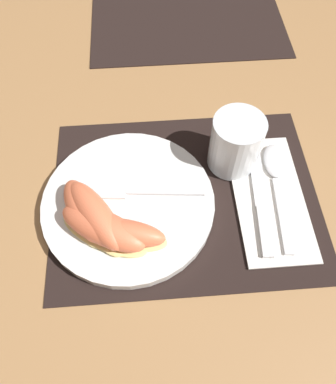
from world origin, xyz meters
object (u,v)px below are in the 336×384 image
(citrus_wedge_3, at_px, (123,233))
(spoon, at_px, (276,175))
(citrus_wedge_2, at_px, (104,229))
(plate, at_px, (128,203))
(fork, at_px, (131,191))
(citrus_wedge_1, at_px, (95,216))
(knife, at_px, (260,198))
(juice_glass, at_px, (235,146))
(citrus_wedge_0, at_px, (84,211))

(citrus_wedge_3, bearing_deg, spoon, 21.41)
(citrus_wedge_2, bearing_deg, citrus_wedge_3, -17.42)
(plate, xyz_separation_m, citrus_wedge_3, (-0.01, -0.06, 0.02))
(fork, bearing_deg, citrus_wedge_1, -137.07)
(citrus_wedge_1, xyz_separation_m, citrus_wedge_2, (0.01, -0.02, -0.00))
(spoon, xyz_separation_m, citrus_wedge_1, (-0.28, -0.07, 0.03))
(citrus_wedge_2, bearing_deg, fork, 59.69)
(citrus_wedge_1, bearing_deg, spoon, 13.39)
(plate, distance_m, knife, 0.20)
(plate, height_order, juice_glass, juice_glass)
(fork, distance_m, citrus_wedge_2, 0.08)
(fork, height_order, citrus_wedge_2, citrus_wedge_2)
(spoon, bearing_deg, citrus_wedge_2, -162.21)
(juice_glass, height_order, citrus_wedge_1, juice_glass)
(citrus_wedge_1, bearing_deg, plate, 35.38)
(citrus_wedge_0, bearing_deg, juice_glass, 21.91)
(juice_glass, bearing_deg, spoon, -29.47)
(knife, bearing_deg, citrus_wedge_2, -168.93)
(spoon, bearing_deg, plate, -171.55)
(citrus_wedge_1, relative_size, citrus_wedge_2, 0.96)
(plate, height_order, citrus_wedge_2, citrus_wedge_2)
(citrus_wedge_1, bearing_deg, citrus_wedge_2, -59.73)
(juice_glass, relative_size, citrus_wedge_0, 0.76)
(juice_glass, distance_m, citrus_wedge_2, 0.24)
(knife, distance_m, citrus_wedge_3, 0.22)
(citrus_wedge_1, bearing_deg, fork, 42.93)
(citrus_wedge_2, bearing_deg, citrus_wedge_1, 120.27)
(juice_glass, relative_size, fork, 0.48)
(juice_glass, relative_size, citrus_wedge_2, 0.65)
(plate, bearing_deg, citrus_wedge_3, -95.89)
(spoon, bearing_deg, knife, -129.91)
(plate, bearing_deg, citrus_wedge_0, -161.05)
(plate, relative_size, citrus_wedge_3, 2.01)
(knife, height_order, citrus_wedge_2, citrus_wedge_2)
(citrus_wedge_3, bearing_deg, plate, 84.11)
(plate, distance_m, citrus_wedge_1, 0.06)
(citrus_wedge_0, height_order, citrus_wedge_1, citrus_wedge_1)
(spoon, distance_m, citrus_wedge_0, 0.30)
(citrus_wedge_3, bearing_deg, knife, 14.68)
(knife, distance_m, spoon, 0.05)
(knife, relative_size, citrus_wedge_3, 1.57)
(plate, xyz_separation_m, knife, (0.20, -0.01, -0.00))
(fork, xyz_separation_m, citrus_wedge_0, (-0.07, -0.04, 0.01))
(plate, xyz_separation_m, spoon, (0.23, 0.03, -0.00))
(citrus_wedge_3, bearing_deg, fork, 81.22)
(plate, height_order, citrus_wedge_3, citrus_wedge_3)
(plate, distance_m, citrus_wedge_2, 0.07)
(juice_glass, relative_size, spoon, 0.48)
(juice_glass, xyz_separation_m, spoon, (0.07, -0.04, -0.03))
(fork, bearing_deg, spoon, 5.00)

